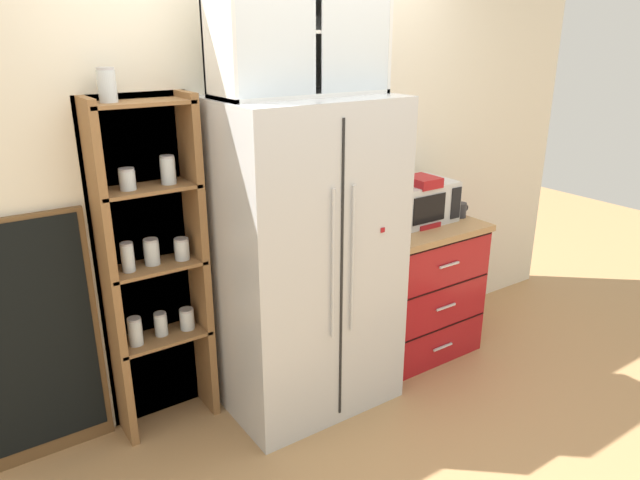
# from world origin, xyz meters

# --- Properties ---
(ground_plane) EXTENTS (10.79, 10.79, 0.00)m
(ground_plane) POSITION_xyz_m (0.00, 0.00, 0.00)
(ground_plane) COLOR tan
(wall_back_cream) EXTENTS (5.09, 0.10, 2.55)m
(wall_back_cream) POSITION_xyz_m (0.00, 0.40, 1.27)
(wall_back_cream) COLOR silver
(wall_back_cream) RESTS_ON ground
(refrigerator) EXTENTS (0.93, 0.69, 1.73)m
(refrigerator) POSITION_xyz_m (0.00, 0.02, 0.87)
(refrigerator) COLOR silver
(refrigerator) RESTS_ON ground
(pantry_shelf_column) EXTENTS (0.54, 0.26, 1.89)m
(pantry_shelf_column) POSITION_xyz_m (-0.75, 0.30, 0.92)
(pantry_shelf_column) COLOR brown
(pantry_shelf_column) RESTS_ON ground
(counter_cabinet) EXTENTS (0.79, 0.59, 0.89)m
(counter_cabinet) POSITION_xyz_m (0.88, 0.07, 0.44)
(counter_cabinet) COLOR #A8161C
(counter_cabinet) RESTS_ON ground
(microwave) EXTENTS (0.44, 0.33, 0.26)m
(microwave) POSITION_xyz_m (0.93, 0.12, 1.02)
(microwave) COLOR silver
(microwave) RESTS_ON counter_cabinet
(coffee_maker) EXTENTS (0.17, 0.20, 0.31)m
(coffee_maker) POSITION_xyz_m (0.88, 0.08, 1.04)
(coffee_maker) COLOR #A8161C
(coffee_maker) RESTS_ON counter_cabinet
(mug_cream) EXTENTS (0.11, 0.08, 0.09)m
(mug_cream) POSITION_xyz_m (0.63, 0.08, 0.93)
(mug_cream) COLOR silver
(mug_cream) RESTS_ON counter_cabinet
(mug_charcoal) EXTENTS (0.12, 0.08, 0.10)m
(mug_charcoal) POSITION_xyz_m (1.22, 0.02, 0.93)
(mug_charcoal) COLOR #2D2D33
(mug_charcoal) RESTS_ON counter_cabinet
(bottle_green) EXTENTS (0.07, 0.07, 0.29)m
(bottle_green) POSITION_xyz_m (0.88, 0.14, 1.01)
(bottle_green) COLOR #285B33
(bottle_green) RESTS_ON counter_cabinet
(upper_cabinet) EXTENTS (0.89, 0.32, 0.60)m
(upper_cabinet) POSITION_xyz_m (0.00, 0.06, 2.03)
(upper_cabinet) COLOR silver
(upper_cabinet) RESTS_ON refrigerator
(chalkboard_menu) EXTENTS (0.60, 0.04, 1.26)m
(chalkboard_menu) POSITION_xyz_m (-1.34, 0.33, 0.64)
(chalkboard_menu) COLOR brown
(chalkboard_menu) RESTS_ON ground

